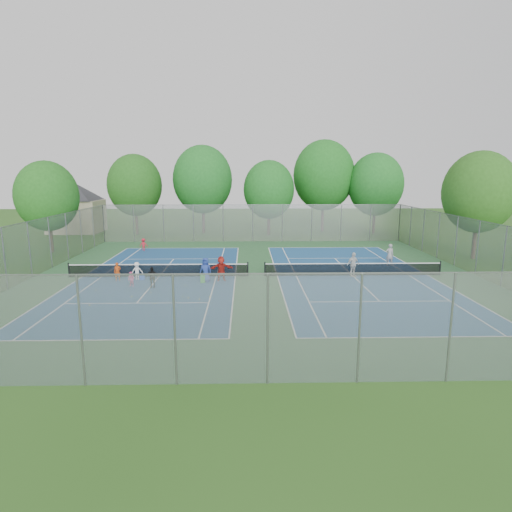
{
  "coord_description": "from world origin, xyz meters",
  "views": [
    {
      "loc": [
        -0.73,
        -30.0,
        7.33
      ],
      "look_at": [
        0.0,
        1.0,
        1.3
      ],
      "focal_mm": 30.0,
      "sensor_mm": 36.0,
      "label": 1
    }
  ],
  "objects_px": {
    "net_left": "(159,271)",
    "ball_hopper": "(203,279)",
    "ball_crate": "(142,278)",
    "instructor": "(390,255)",
    "net_right": "(353,270)"
  },
  "relations": [
    {
      "from": "net_right",
      "to": "ball_crate",
      "type": "relative_size",
      "value": 39.54
    },
    {
      "from": "net_left",
      "to": "ball_hopper",
      "type": "height_order",
      "value": "net_left"
    },
    {
      "from": "net_right",
      "to": "instructor",
      "type": "relative_size",
      "value": 7.21
    },
    {
      "from": "instructor",
      "to": "ball_hopper",
      "type": "bearing_deg",
      "value": 19.34
    },
    {
      "from": "ball_hopper",
      "to": "instructor",
      "type": "xyz_separation_m",
      "value": [
        14.45,
        5.08,
        0.6
      ]
    },
    {
      "from": "net_left",
      "to": "instructor",
      "type": "xyz_separation_m",
      "value": [
        17.76,
        3.31,
        0.44
      ]
    },
    {
      "from": "ball_crate",
      "to": "net_right",
      "type": "bearing_deg",
      "value": 3.1
    },
    {
      "from": "ball_hopper",
      "to": "net_right",
      "type": "bearing_deg",
      "value": 9.44
    },
    {
      "from": "net_left",
      "to": "ball_crate",
      "type": "bearing_deg",
      "value": -141.63
    },
    {
      "from": "net_left",
      "to": "ball_hopper",
      "type": "relative_size",
      "value": 21.72
    },
    {
      "from": "ball_crate",
      "to": "instructor",
      "type": "distance_m",
      "value": 19.25
    },
    {
      "from": "net_left",
      "to": "ball_hopper",
      "type": "xyz_separation_m",
      "value": [
        3.31,
        -1.78,
        -0.16
      ]
    },
    {
      "from": "net_left",
      "to": "ball_crate",
      "type": "xyz_separation_m",
      "value": [
        -1.03,
        -0.82,
        -0.32
      ]
    },
    {
      "from": "ball_crate",
      "to": "ball_hopper",
      "type": "bearing_deg",
      "value": -12.5
    },
    {
      "from": "ball_crate",
      "to": "ball_hopper",
      "type": "relative_size",
      "value": 0.55
    }
  ]
}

